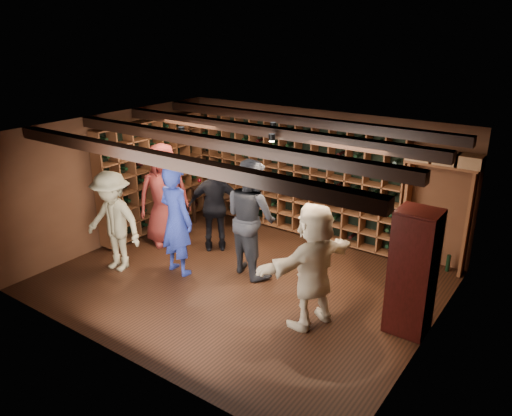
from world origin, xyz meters
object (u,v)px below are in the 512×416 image
Objects in this scene: man_grey_suit at (251,217)px; guest_khaki at (113,221)px; tasting_table at (216,194)px; display_cabinet at (412,275)px; man_blue_shirt at (176,220)px; guest_woman_black at (215,206)px; guest_beige at (313,266)px; guest_red_floral at (164,194)px.

man_grey_suit is 2.34m from guest_khaki.
man_grey_suit reaches higher than tasting_table.
guest_khaki is at bearing -167.27° from display_cabinet.
tasting_table is at bearing -62.65° from man_blue_shirt.
guest_woman_black is 0.98× the size of guest_khaki.
man_grey_suit reaches higher than guest_beige.
tasting_table is at bearing 16.97° from guest_red_floral.
guest_khaki is at bearing -64.10° from guest_beige.
display_cabinet is at bearing -165.69° from man_blue_shirt.
guest_beige is (3.68, -0.84, -0.08)m from guest_red_floral.
man_grey_suit is at bearing 176.55° from display_cabinet.
guest_red_floral is (-2.06, 0.05, -0.01)m from man_grey_suit.
man_blue_shirt is 1.64× the size of tasting_table.
display_cabinet is at bearing 131.69° from guest_woman_black.
guest_red_floral is 1.24m from tasting_table.
display_cabinet is 1.33m from guest_beige.
guest_beige is at bearing 116.29° from guest_woman_black.
man_blue_shirt is at bearing 54.63° from man_grey_suit.
man_grey_suit reaches higher than display_cabinet.
display_cabinet is 0.88× the size of man_grey_suit.
tasting_table is (-0.76, 1.94, -0.23)m from man_blue_shirt.
tasting_table is at bearing -15.31° from man_grey_suit.
guest_khaki is (-0.92, -1.59, 0.02)m from guest_woman_black.
guest_khaki reaches higher than guest_woman_black.
guest_red_floral is at bearing -91.56° from tasting_table.
man_blue_shirt is at bearing -72.80° from guest_beige.
guest_beige is at bearing -175.46° from man_blue_shirt.
tasting_table is (0.29, 1.17, -0.26)m from guest_red_floral.
guest_red_floral is 1.30m from guest_khaki.
guest_woman_black reaches higher than tasting_table.
man_blue_shirt is 2.64m from guest_beige.
man_blue_shirt reaches higher than display_cabinet.
guest_khaki is 3.63m from guest_beige.
guest_red_floral is (-4.85, 0.21, 0.13)m from display_cabinet.
guest_woman_black is 0.95× the size of guest_beige.
guest_red_floral is at bearing 88.34° from guest_khaki.
man_blue_shirt is 1.10× the size of guest_woman_black.
man_blue_shirt is 2.09m from tasting_table.
man_blue_shirt is 1.30m from guest_red_floral.
man_grey_suit is at bearing -60.28° from guest_red_floral.
guest_woman_black is at bearing 0.99° from man_grey_suit.
man_grey_suit is 2.06m from guest_red_floral.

